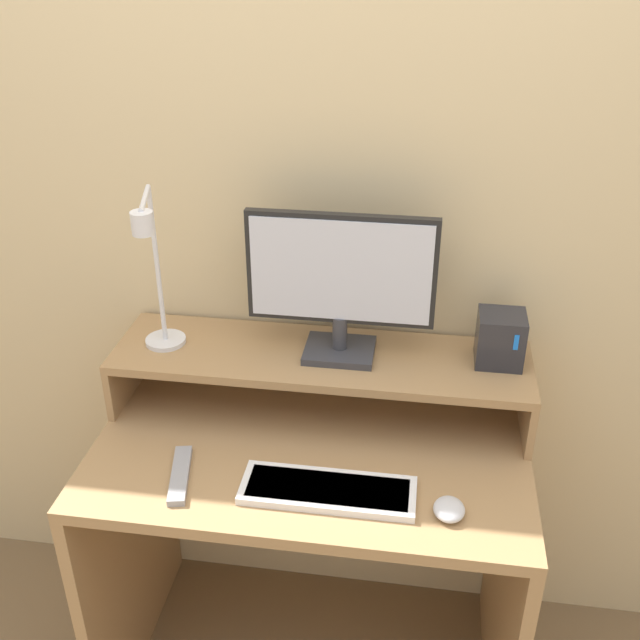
{
  "coord_description": "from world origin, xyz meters",
  "views": [
    {
      "loc": [
        0.23,
        -1.09,
        1.89
      ],
      "look_at": [
        0.02,
        0.34,
        1.1
      ],
      "focal_mm": 42.0,
      "sensor_mm": 36.0,
      "label": 1
    }
  ],
  "objects_px": {
    "desk_lamp": "(155,279)",
    "mouse": "(449,509)",
    "monitor": "(341,280)",
    "router_dock": "(500,339)",
    "keyboard": "(328,490)",
    "remote_control": "(180,475)"
  },
  "relations": [
    {
      "from": "remote_control",
      "to": "mouse",
      "type": "bearing_deg",
      "value": -2.82
    },
    {
      "from": "keyboard",
      "to": "remote_control",
      "type": "relative_size",
      "value": 1.99
    },
    {
      "from": "monitor",
      "to": "remote_control",
      "type": "bearing_deg",
      "value": -133.96
    },
    {
      "from": "desk_lamp",
      "to": "keyboard",
      "type": "xyz_separation_m",
      "value": [
        0.44,
        -0.26,
        -0.36
      ]
    },
    {
      "from": "monitor",
      "to": "desk_lamp",
      "type": "relative_size",
      "value": 1.07
    },
    {
      "from": "monitor",
      "to": "desk_lamp",
      "type": "height_order",
      "value": "desk_lamp"
    },
    {
      "from": "monitor",
      "to": "keyboard",
      "type": "relative_size",
      "value": 1.17
    },
    {
      "from": "keyboard",
      "to": "router_dock",
      "type": "bearing_deg",
      "value": 43.78
    },
    {
      "from": "monitor",
      "to": "remote_control",
      "type": "distance_m",
      "value": 0.58
    },
    {
      "from": "monitor",
      "to": "mouse",
      "type": "xyz_separation_m",
      "value": [
        0.28,
        -0.36,
        -0.34
      ]
    },
    {
      "from": "desk_lamp",
      "to": "router_dock",
      "type": "xyz_separation_m",
      "value": [
        0.81,
        0.09,
        -0.15
      ]
    },
    {
      "from": "desk_lamp",
      "to": "remote_control",
      "type": "bearing_deg",
      "value": -66.81
    },
    {
      "from": "remote_control",
      "to": "router_dock",
      "type": "bearing_deg",
      "value": 26.36
    },
    {
      "from": "desk_lamp",
      "to": "mouse",
      "type": "bearing_deg",
      "value": -21.85
    },
    {
      "from": "desk_lamp",
      "to": "keyboard",
      "type": "distance_m",
      "value": 0.63
    },
    {
      "from": "desk_lamp",
      "to": "router_dock",
      "type": "distance_m",
      "value": 0.83
    },
    {
      "from": "monitor",
      "to": "mouse",
      "type": "distance_m",
      "value": 0.57
    },
    {
      "from": "desk_lamp",
      "to": "router_dock",
      "type": "height_order",
      "value": "desk_lamp"
    },
    {
      "from": "desk_lamp",
      "to": "remote_control",
      "type": "distance_m",
      "value": 0.45
    },
    {
      "from": "remote_control",
      "to": "keyboard",
      "type": "bearing_deg",
      "value": -0.47
    },
    {
      "from": "monitor",
      "to": "desk_lamp",
      "type": "bearing_deg",
      "value": -169.92
    },
    {
      "from": "keyboard",
      "to": "mouse",
      "type": "relative_size",
      "value": 4.91
    }
  ]
}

